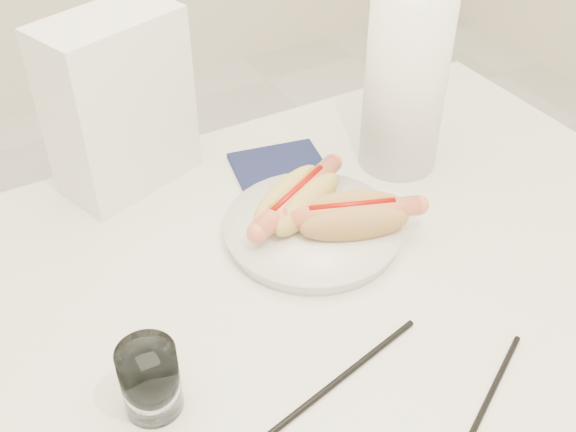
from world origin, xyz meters
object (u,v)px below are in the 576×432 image
hotdog_right (351,216)px  water_glass (150,379)px  table (298,322)px  hotdog_left (297,200)px  paper_towel_roll (405,85)px  plate (312,231)px  napkin_box (119,104)px

hotdog_right → water_glass: (-0.33, -0.12, 0.00)m
table → hotdog_left: (0.06, 0.12, 0.10)m
table → paper_towel_roll: paper_towel_roll is taller
hotdog_left → paper_towel_roll: size_ratio=0.67×
plate → napkin_box: bearing=123.8°
hotdog_right → napkin_box: size_ratio=0.70×
plate → hotdog_left: bearing=100.1°
plate → hotdog_right: bearing=-40.5°
paper_towel_roll → hotdog_right: bearing=-143.8°
water_glass → paper_towel_roll: size_ratio=0.32×
hotdog_left → water_glass: (-0.29, -0.19, -0.00)m
hotdog_right → napkin_box: bearing=146.7°
napkin_box → paper_towel_roll: size_ratio=0.96×
table → water_glass: size_ratio=13.84×
table → hotdog_left: 0.17m
table → paper_towel_roll: (0.28, 0.18, 0.20)m
table → plate: bearing=49.9°
hotdog_left → table: bearing=-145.8°
plate → paper_towel_roll: bearing=23.5°
water_glass → napkin_box: napkin_box is taller
hotdog_left → napkin_box: (-0.17, 0.22, 0.09)m
table → hotdog_left: bearing=60.8°
table → napkin_box: 0.40m
hotdog_right → napkin_box: 0.37m
hotdog_left → paper_towel_roll: bearing=-11.2°
hotdog_right → paper_towel_roll: 0.23m
table → hotdog_right: hotdog_right is taller
hotdog_right → napkin_box: (-0.21, 0.29, 0.09)m
hotdog_right → paper_towel_roll: paper_towel_roll is taller
table → plate: plate is taller
hotdog_left → napkin_box: 0.29m
napkin_box → paper_towel_roll: bearing=-42.7°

